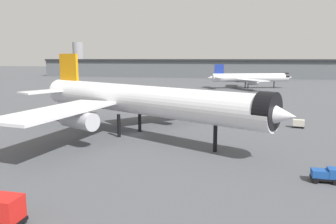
{
  "coord_description": "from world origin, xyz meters",
  "views": [
    {
      "loc": [
        22.75,
        -59.95,
        15.25
      ],
      "look_at": [
        7.8,
        -4.31,
        5.58
      ],
      "focal_mm": 34.62,
      "sensor_mm": 36.0,
      "label": 1
    }
  ],
  "objects_px": {
    "airliner_far_taxiway": "(250,78)",
    "traffic_cone_near_nose": "(64,113)",
    "airliner_near_gate": "(137,100)",
    "baggage_tug_wing": "(326,175)",
    "baggage_cart_trailing": "(298,123)"
  },
  "relations": [
    {
      "from": "airliner_far_taxiway",
      "to": "traffic_cone_near_nose",
      "type": "height_order",
      "value": "airliner_far_taxiway"
    },
    {
      "from": "airliner_far_taxiway",
      "to": "traffic_cone_near_nose",
      "type": "bearing_deg",
      "value": -137.74
    },
    {
      "from": "baggage_tug_wing",
      "to": "traffic_cone_near_nose",
      "type": "distance_m",
      "value": 68.72
    },
    {
      "from": "airliner_far_taxiway",
      "to": "baggage_cart_trailing",
      "type": "relative_size",
      "value": 16.79
    },
    {
      "from": "airliner_near_gate",
      "to": "airliner_far_taxiway",
      "type": "height_order",
      "value": "airliner_near_gate"
    },
    {
      "from": "baggage_tug_wing",
      "to": "baggage_cart_trailing",
      "type": "relative_size",
      "value": 1.29
    },
    {
      "from": "airliner_far_taxiway",
      "to": "airliner_near_gate",
      "type": "bearing_deg",
      "value": -120.29
    },
    {
      "from": "airliner_near_gate",
      "to": "traffic_cone_near_nose",
      "type": "xyz_separation_m",
      "value": [
        -28.3,
        18.14,
        -6.77
      ]
    },
    {
      "from": "airliner_near_gate",
      "to": "airliner_far_taxiway",
      "type": "bearing_deg",
      "value": 103.48
    },
    {
      "from": "traffic_cone_near_nose",
      "to": "baggage_tug_wing",
      "type": "bearing_deg",
      "value": -30.49
    },
    {
      "from": "airliner_near_gate",
      "to": "airliner_far_taxiway",
      "type": "xyz_separation_m",
      "value": [
        19.48,
        109.92,
        -1.81
      ]
    },
    {
      "from": "baggage_tug_wing",
      "to": "baggage_cart_trailing",
      "type": "height_order",
      "value": "baggage_tug_wing"
    },
    {
      "from": "airliner_far_taxiway",
      "to": "traffic_cone_near_nose",
      "type": "xyz_separation_m",
      "value": [
        -47.78,
        -91.78,
        -4.95
      ]
    },
    {
      "from": "airliner_far_taxiway",
      "to": "baggage_cart_trailing",
      "type": "distance_m",
      "value": 94.56
    },
    {
      "from": "airliner_near_gate",
      "to": "traffic_cone_near_nose",
      "type": "bearing_deg",
      "value": 170.87
    }
  ]
}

